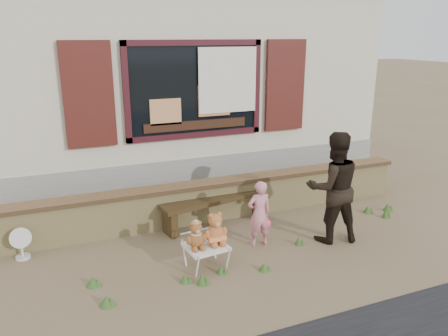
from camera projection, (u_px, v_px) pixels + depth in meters
name	position (u px, v px, depth m)	size (l,w,h in m)	color
ground	(239.00, 243.00, 6.52)	(80.00, 80.00, 0.00)	brown
shopfront	(160.00, 80.00, 9.91)	(8.04, 5.13, 4.00)	#C0B49B
brick_wall	(215.00, 199.00, 7.30)	(7.10, 0.36, 0.67)	tan
bench	(213.00, 205.00, 7.09)	(1.83, 0.69, 0.46)	black
folding_chair	(206.00, 247.00, 5.76)	(0.58, 0.52, 0.32)	silver
teddy_bear_left	(196.00, 234.00, 5.63)	(0.28, 0.24, 0.38)	brown
teddy_bear_right	(215.00, 228.00, 5.75)	(0.32, 0.28, 0.44)	#9A552A
child	(259.00, 214.00, 6.32)	(0.36, 0.24, 0.99)	pink
adult	(333.00, 187.00, 6.39)	(0.81, 0.63, 1.67)	black
fan_left	(21.00, 243.00, 6.00)	(0.30, 0.20, 0.47)	silver
fan_right	(341.00, 190.00, 8.03)	(0.31, 0.20, 0.48)	white
grass_tufts	(259.00, 250.00, 6.17)	(5.24, 1.25, 0.15)	#345622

